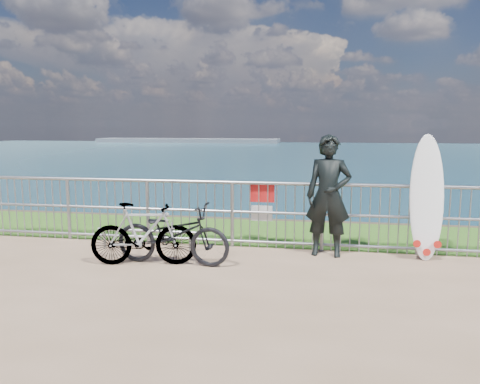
% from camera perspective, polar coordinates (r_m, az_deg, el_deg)
% --- Properties ---
extents(grass_strip, '(120.00, 120.00, 0.00)m').
position_cam_1_polar(grass_strip, '(9.01, 3.53, -4.93)').
color(grass_strip, '#2B5B19').
rests_on(grass_strip, ground).
extents(seascape, '(260.00, 260.00, 5.00)m').
position_cam_1_polar(seascape, '(160.00, -6.30, 6.07)').
color(seascape, brown).
rests_on(seascape, ground).
extents(railing, '(10.06, 0.10, 1.13)m').
position_cam_1_polar(railing, '(7.82, 2.79, -2.69)').
color(railing, gray).
rests_on(railing, ground).
extents(surfer, '(0.74, 0.52, 1.91)m').
position_cam_1_polar(surfer, '(7.43, 10.73, -0.46)').
color(surfer, black).
rests_on(surfer, ground).
extents(surfboard, '(0.52, 0.46, 1.93)m').
position_cam_1_polar(surfboard, '(7.71, 21.79, -1.10)').
color(surfboard, white).
rests_on(surfboard, ground).
extents(bicycle_near, '(1.77, 0.69, 0.91)m').
position_cam_1_polar(bicycle_near, '(7.01, -8.21, -5.08)').
color(bicycle_near, black).
rests_on(bicycle_near, ground).
extents(bicycle_far, '(1.61, 0.72, 0.93)m').
position_cam_1_polar(bicycle_far, '(7.04, -11.70, -5.03)').
color(bicycle_far, black).
rests_on(bicycle_far, ground).
extents(bike_rack, '(1.69, 0.05, 0.35)m').
position_cam_1_polar(bike_rack, '(7.87, -11.34, -4.92)').
color(bike_rack, gray).
rests_on(bike_rack, ground).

